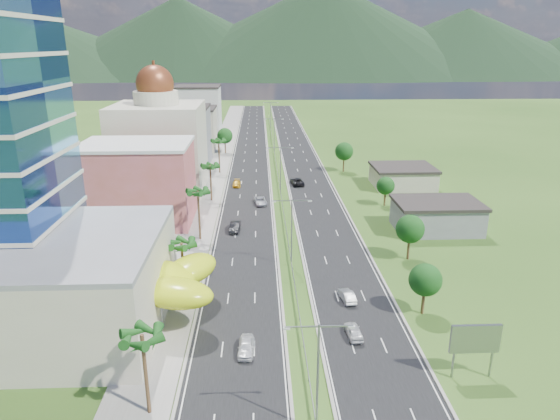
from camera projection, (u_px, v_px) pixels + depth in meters
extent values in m
plane|color=#2D5119|center=(296.00, 297.00, 68.64)|extent=(500.00, 500.00, 0.00)
cube|color=black|center=(251.00, 156.00, 153.58)|extent=(11.00, 260.00, 0.04)
cube|color=black|center=(299.00, 156.00, 154.19)|extent=(11.00, 260.00, 0.04)
cube|color=gray|center=(220.00, 157.00, 153.19)|extent=(7.00, 260.00, 0.12)
cube|color=gray|center=(277.00, 168.00, 136.64)|extent=(0.08, 216.00, 0.28)
cube|color=gray|center=(269.00, 117.00, 233.34)|extent=(0.10, 0.12, 0.70)
cylinder|color=gray|center=(318.00, 380.00, 43.21)|extent=(0.20, 0.20, 11.00)
cube|color=gray|center=(302.00, 327.00, 41.47)|extent=(2.88, 0.12, 0.12)
cube|color=gray|center=(336.00, 326.00, 41.59)|extent=(2.88, 0.12, 0.12)
cube|color=silver|center=(287.00, 328.00, 41.45)|extent=(0.60, 0.25, 0.18)
cube|color=silver|center=(351.00, 327.00, 41.67)|extent=(0.60, 0.25, 0.18)
cylinder|color=gray|center=(292.00, 234.00, 76.37)|extent=(0.20, 0.20, 11.00)
cube|color=gray|center=(282.00, 201.00, 74.62)|extent=(2.88, 0.12, 0.12)
cube|color=gray|center=(301.00, 201.00, 74.74)|extent=(2.88, 0.12, 0.12)
cube|color=silver|center=(274.00, 202.00, 74.60)|extent=(0.60, 0.25, 0.18)
cube|color=silver|center=(310.00, 201.00, 74.82)|extent=(0.60, 0.25, 0.18)
cylinder|color=gray|center=(280.00, 170.00, 114.25)|extent=(0.20, 0.20, 11.00)
cube|color=gray|center=(274.00, 148.00, 112.51)|extent=(2.88, 0.12, 0.12)
cube|color=gray|center=(287.00, 148.00, 112.63)|extent=(2.88, 0.12, 0.12)
cube|color=silver|center=(268.00, 148.00, 112.49)|extent=(0.60, 0.25, 0.18)
cube|color=silver|center=(292.00, 148.00, 112.71)|extent=(0.60, 0.25, 0.18)
cylinder|color=gray|center=(274.00, 136.00, 156.88)|extent=(0.20, 0.20, 11.00)
cube|color=gray|center=(270.00, 119.00, 155.13)|extent=(2.88, 0.12, 0.12)
cube|color=gray|center=(279.00, 119.00, 155.25)|extent=(2.88, 0.12, 0.12)
cube|color=silver|center=(265.00, 119.00, 155.11)|extent=(0.60, 0.25, 0.18)
cube|color=silver|center=(283.00, 119.00, 155.33)|extent=(0.60, 0.25, 0.18)
cylinder|color=gray|center=(271.00, 116.00, 199.50)|extent=(0.20, 0.20, 11.00)
cube|color=gray|center=(267.00, 103.00, 197.76)|extent=(2.88, 0.12, 0.12)
cube|color=gray|center=(274.00, 102.00, 197.87)|extent=(2.88, 0.12, 0.12)
cube|color=silver|center=(264.00, 103.00, 197.74)|extent=(0.60, 0.25, 0.18)
cube|color=silver|center=(278.00, 103.00, 197.96)|extent=(0.60, 0.25, 0.18)
cube|color=#BBB39A|center=(35.00, 286.00, 59.93)|extent=(30.00, 24.00, 11.00)
cylinder|color=gray|center=(114.00, 295.00, 65.15)|extent=(0.50, 0.50, 4.00)
cylinder|color=gray|center=(161.00, 313.00, 60.70)|extent=(0.50, 0.50, 4.00)
cylinder|color=gray|center=(122.00, 327.00, 57.69)|extent=(0.50, 0.50, 4.00)
cylinder|color=gray|center=(184.00, 293.00, 65.51)|extent=(0.50, 0.50, 4.00)
cube|color=#B7564B|center=(139.00, 184.00, 95.45)|extent=(20.00, 15.00, 15.00)
cube|color=beige|center=(160.00, 148.00, 116.44)|extent=(20.00, 20.00, 20.00)
cylinder|color=beige|center=(156.00, 98.00, 112.78)|extent=(10.00, 10.00, 3.00)
sphere|color=brown|center=(155.00, 84.00, 111.82)|extent=(8.40, 8.40, 8.40)
cube|color=gray|center=(180.00, 137.00, 140.79)|extent=(16.00, 15.00, 16.00)
cube|color=#BBB39A|center=(191.00, 130.00, 162.11)|extent=(16.00, 15.00, 13.00)
cube|color=silver|center=(198.00, 112.00, 183.10)|extent=(16.00, 15.00, 18.00)
cylinder|color=gray|center=(453.00, 364.00, 51.69)|extent=(0.24, 0.24, 3.20)
cylinder|color=gray|center=(491.00, 363.00, 51.85)|extent=(0.24, 0.24, 3.20)
cube|color=#D85919|center=(475.00, 339.00, 50.81)|extent=(5.20, 0.35, 3.20)
cube|color=gray|center=(436.00, 217.00, 92.65)|extent=(15.00, 10.00, 5.00)
cube|color=#BBB39A|center=(403.00, 177.00, 121.24)|extent=(14.00, 12.00, 4.40)
cylinder|color=#47301C|center=(146.00, 375.00, 45.83)|extent=(0.36, 0.36, 8.50)
cylinder|color=#47301C|center=(183.00, 268.00, 68.72)|extent=(0.36, 0.36, 7.50)
cylinder|color=#47301C|center=(199.00, 215.00, 87.43)|extent=(0.36, 0.36, 9.00)
cylinder|color=#47301C|center=(211.00, 183.00, 109.37)|extent=(0.36, 0.36, 8.00)
cylinder|color=#47301C|center=(219.00, 157.00, 132.93)|extent=(0.36, 0.36, 8.80)
cylinder|color=#47301C|center=(225.00, 146.00, 157.23)|extent=(0.40, 0.40, 4.90)
sphere|color=#174917|center=(225.00, 136.00, 156.23)|extent=(4.90, 4.90, 4.90)
cylinder|color=#47301C|center=(423.00, 299.00, 63.88)|extent=(0.40, 0.40, 4.20)
sphere|color=#174917|center=(425.00, 280.00, 63.02)|extent=(4.20, 4.20, 4.20)
cylinder|color=#47301C|center=(409.00, 246.00, 80.05)|extent=(0.40, 0.40, 4.55)
sphere|color=#174917|center=(410.00, 229.00, 79.12)|extent=(4.55, 4.55, 4.55)
cylinder|color=#47301C|center=(385.00, 197.00, 106.80)|extent=(0.40, 0.40, 3.85)
sphere|color=#174917|center=(386.00, 186.00, 106.01)|extent=(3.85, 3.85, 3.85)
cylinder|color=#47301C|center=(344.00, 163.00, 134.89)|extent=(0.40, 0.40, 4.90)
sphere|color=#174917|center=(344.00, 151.00, 133.89)|extent=(4.90, 4.90, 4.90)
imported|color=silver|center=(246.00, 347.00, 56.11)|extent=(1.96, 4.47, 1.50)
imported|color=black|center=(235.00, 227.00, 92.49)|extent=(2.05, 5.01, 1.62)
imported|color=#B6B8BF|center=(261.00, 201.00, 107.89)|extent=(3.04, 5.48, 1.45)
imported|color=gold|center=(237.00, 183.00, 121.50)|extent=(1.91, 4.62, 1.34)
imported|color=silver|center=(354.00, 331.00, 59.20)|extent=(1.93, 4.28, 1.43)
imported|color=#A5A7AC|center=(347.00, 296.00, 67.50)|extent=(2.05, 4.42, 1.40)
imported|color=black|center=(297.00, 181.00, 122.79)|extent=(3.40, 6.20, 1.65)
imported|color=black|center=(211.00, 270.00, 75.23)|extent=(0.90, 2.11, 1.30)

